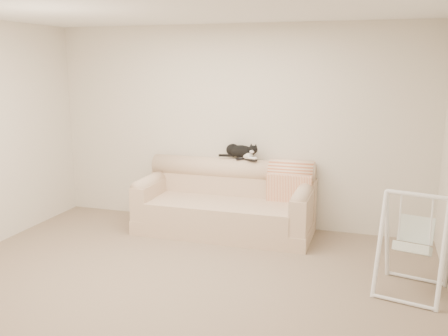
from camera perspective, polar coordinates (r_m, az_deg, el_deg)
name	(u,v)px	position (r m, az deg, el deg)	size (l,w,h in m)	color
ground_plane	(179,282)	(5.05, -5.11, -12.86)	(5.00, 5.00, 0.00)	#7A6451
room_shell	(176,128)	(4.62, -5.46, 4.61)	(5.04, 4.04, 2.60)	beige
sofa	(226,204)	(6.36, 0.23, -4.17)	(2.20, 0.93, 0.90)	tan
remote_a	(243,158)	(6.42, 2.16, 1.10)	(0.18, 0.14, 0.03)	black
remote_b	(251,160)	(6.34, 3.12, 0.94)	(0.17, 0.12, 0.02)	black
tuxedo_cat	(241,151)	(6.42, 1.96, 1.92)	(0.54, 0.28, 0.21)	black
throw_blanket	(291,176)	(6.30, 7.69, -0.91)	(0.56, 0.38, 0.58)	#CC6B40
baby_swing	(414,243)	(4.97, 20.85, -8.01)	(0.72, 0.75, 0.97)	white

